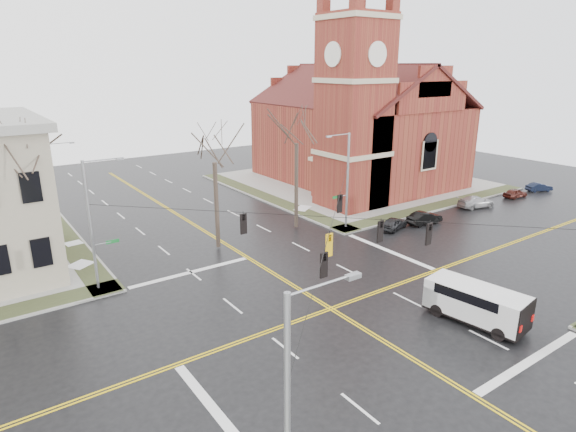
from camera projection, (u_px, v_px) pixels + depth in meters
ground at (331, 309)px, 30.97m from camera, size 120.00×120.00×0.00m
sidewalks at (331, 308)px, 30.95m from camera, size 80.00×80.00×0.17m
road_markings at (331, 309)px, 30.97m from camera, size 100.00×100.00×0.01m
church at (357, 119)px, 61.37m from camera, size 24.28×27.48×27.50m
signal_pole_ne at (346, 178)px, 44.67m from camera, size 2.75×0.22×9.00m
signal_pole_nw at (93, 222)px, 32.25m from camera, size 2.75×0.22×9.00m
signal_pole_sw at (292, 419)px, 14.30m from camera, size 2.75×0.22×9.00m
span_wires at (334, 217)px, 29.11m from camera, size 23.02×23.02×0.03m
traffic_signals at (340, 232)px, 28.82m from camera, size 8.21×8.26×1.30m
streetlight_north_a at (56, 181)px, 45.63m from camera, size 2.30×0.20×8.00m
streetlight_north_b at (25, 152)px, 61.23m from camera, size 2.30×0.20×8.00m
cargo_van at (472, 300)px, 29.20m from camera, size 3.20×6.25×2.27m
parked_car_a at (394, 223)px, 45.79m from camera, size 3.75×2.29×1.19m
parked_car_b at (424, 218)px, 47.30m from camera, size 3.88×1.59×1.25m
parked_car_c at (476, 202)px, 52.84m from camera, size 4.60×2.65×1.25m
parked_car_d at (515, 193)px, 56.76m from camera, size 3.31×1.57×1.09m
parked_car_e at (539, 187)px, 59.63m from camera, size 3.42×2.24×1.07m
tree_nw_far at (24, 162)px, 31.29m from camera, size 4.00×4.00×12.37m
tree_nw_near at (214, 157)px, 38.83m from camera, size 4.00×4.00×10.95m
tree_ne at (297, 137)px, 43.64m from camera, size 4.00×4.00×12.05m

